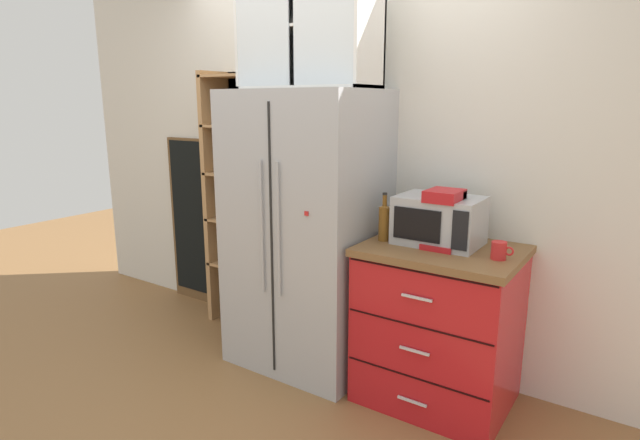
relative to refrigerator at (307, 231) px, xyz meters
name	(u,v)px	position (x,y,z in m)	size (l,w,h in m)	color
ground_plane	(307,358)	(0.00, -0.01, -0.86)	(10.76, 10.76, 0.00)	olive
wall_back_cream	(340,159)	(0.00, 0.39, 0.42)	(5.06, 0.10, 2.55)	silver
refrigerator	(307,231)	(0.00, 0.00, 0.00)	(0.88, 0.70, 1.72)	#ADAFB5
pantry_shelf_column	(246,196)	(-0.73, 0.26, 0.11)	(0.55, 0.32, 1.86)	brown
counter_cabinet	(439,324)	(0.87, 0.03, -0.41)	(0.82, 0.66, 0.89)	red
microwave	(439,220)	(0.83, 0.08, 0.16)	(0.44, 0.33, 0.26)	#ADAFB5
coffee_maker	(445,218)	(0.87, 0.03, 0.19)	(0.17, 0.20, 0.31)	red
mug_red	(499,250)	(1.18, -0.03, 0.08)	(0.11, 0.07, 0.09)	red
bottle_amber	(384,220)	(0.55, -0.03, 0.15)	(0.06, 0.06, 0.27)	brown
bottle_green	(449,224)	(0.87, 0.11, 0.15)	(0.07, 0.07, 0.26)	#285B33
upper_cabinet	(310,29)	(0.00, 0.05, 1.20)	(0.84, 0.32, 0.69)	silver
chalkboard_menu	(198,222)	(-1.33, 0.32, -0.17)	(0.60, 0.04, 1.36)	brown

